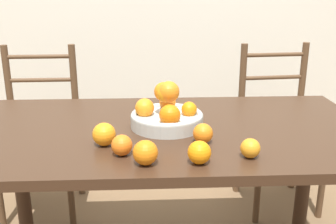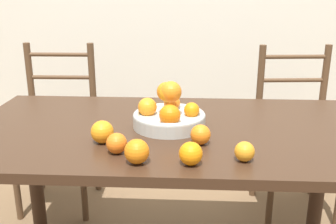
{
  "view_description": "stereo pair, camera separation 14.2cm",
  "coord_description": "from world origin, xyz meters",
  "px_view_note": "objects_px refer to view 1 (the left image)",
  "views": [
    {
      "loc": [
        -0.07,
        -1.43,
        1.27
      ],
      "look_at": [
        -0.01,
        -0.08,
        0.84
      ],
      "focal_mm": 42.0,
      "sensor_mm": 36.0,
      "label": 1
    },
    {
      "loc": [
        0.07,
        -1.43,
        1.27
      ],
      "look_at": [
        -0.01,
        -0.08,
        0.84
      ],
      "focal_mm": 42.0,
      "sensor_mm": 36.0,
      "label": 2
    }
  ],
  "objects_px": {
    "orange_loose_0": "(250,148)",
    "orange_loose_4": "(145,153)",
    "orange_loose_2": "(203,133)",
    "fruit_bowl": "(167,113)",
    "orange_loose_3": "(104,134)",
    "chair_right": "(278,129)",
    "orange_loose_1": "(122,145)",
    "chair_left": "(40,133)",
    "orange_loose_5": "(199,152)"
  },
  "relations": [
    {
      "from": "orange_loose_2",
      "to": "orange_loose_4",
      "type": "distance_m",
      "value": 0.26
    },
    {
      "from": "orange_loose_1",
      "to": "orange_loose_3",
      "type": "xyz_separation_m",
      "value": [
        -0.07,
        0.09,
        0.01
      ]
    },
    {
      "from": "orange_loose_1",
      "to": "orange_loose_3",
      "type": "relative_size",
      "value": 0.86
    },
    {
      "from": "chair_left",
      "to": "orange_loose_5",
      "type": "bearing_deg",
      "value": -54.43
    },
    {
      "from": "orange_loose_1",
      "to": "orange_loose_2",
      "type": "xyz_separation_m",
      "value": [
        0.27,
        0.09,
        0.0
      ]
    },
    {
      "from": "orange_loose_2",
      "to": "orange_loose_4",
      "type": "height_order",
      "value": "orange_loose_4"
    },
    {
      "from": "orange_loose_0",
      "to": "orange_loose_4",
      "type": "height_order",
      "value": "orange_loose_4"
    },
    {
      "from": "orange_loose_0",
      "to": "orange_loose_5",
      "type": "height_order",
      "value": "orange_loose_5"
    },
    {
      "from": "chair_left",
      "to": "fruit_bowl",
      "type": "bearing_deg",
      "value": -46.63
    },
    {
      "from": "orange_loose_2",
      "to": "orange_loose_0",
      "type": "bearing_deg",
      "value": -44.33
    },
    {
      "from": "orange_loose_1",
      "to": "orange_loose_5",
      "type": "distance_m",
      "value": 0.25
    },
    {
      "from": "orange_loose_0",
      "to": "chair_right",
      "type": "height_order",
      "value": "chair_right"
    },
    {
      "from": "orange_loose_4",
      "to": "orange_loose_5",
      "type": "relative_size",
      "value": 1.07
    },
    {
      "from": "orange_loose_5",
      "to": "chair_right",
      "type": "height_order",
      "value": "chair_right"
    },
    {
      "from": "orange_loose_1",
      "to": "chair_right",
      "type": "bearing_deg",
      "value": 48.79
    },
    {
      "from": "fruit_bowl",
      "to": "orange_loose_4",
      "type": "xyz_separation_m",
      "value": [
        -0.08,
        -0.34,
        -0.02
      ]
    },
    {
      "from": "orange_loose_0",
      "to": "orange_loose_4",
      "type": "xyz_separation_m",
      "value": [
        -0.33,
        -0.04,
        0.01
      ]
    },
    {
      "from": "orange_loose_1",
      "to": "orange_loose_4",
      "type": "height_order",
      "value": "orange_loose_4"
    },
    {
      "from": "orange_loose_1",
      "to": "orange_loose_4",
      "type": "distance_m",
      "value": 0.11
    },
    {
      "from": "orange_loose_0",
      "to": "orange_loose_3",
      "type": "bearing_deg",
      "value": 165.23
    },
    {
      "from": "fruit_bowl",
      "to": "orange_loose_0",
      "type": "xyz_separation_m",
      "value": [
        0.25,
        -0.3,
        -0.02
      ]
    },
    {
      "from": "orange_loose_4",
      "to": "chair_right",
      "type": "distance_m",
      "value": 1.34
    },
    {
      "from": "orange_loose_3",
      "to": "orange_loose_5",
      "type": "distance_m",
      "value": 0.35
    },
    {
      "from": "orange_loose_1",
      "to": "chair_right",
      "type": "height_order",
      "value": "chair_right"
    },
    {
      "from": "fruit_bowl",
      "to": "chair_right",
      "type": "distance_m",
      "value": 1.05
    },
    {
      "from": "orange_loose_1",
      "to": "orange_loose_4",
      "type": "relative_size",
      "value": 0.88
    },
    {
      "from": "orange_loose_0",
      "to": "orange_loose_4",
      "type": "relative_size",
      "value": 0.81
    },
    {
      "from": "orange_loose_4",
      "to": "orange_loose_3",
      "type": "bearing_deg",
      "value": 131.5
    },
    {
      "from": "orange_loose_2",
      "to": "orange_loose_4",
      "type": "xyz_separation_m",
      "value": [
        -0.2,
        -0.17,
        0.0
      ]
    },
    {
      "from": "orange_loose_1",
      "to": "orange_loose_5",
      "type": "bearing_deg",
      "value": -17.17
    },
    {
      "from": "orange_loose_5",
      "to": "chair_left",
      "type": "height_order",
      "value": "chair_left"
    },
    {
      "from": "chair_left",
      "to": "orange_loose_1",
      "type": "bearing_deg",
      "value": -62.11
    },
    {
      "from": "chair_right",
      "to": "orange_loose_0",
      "type": "bearing_deg",
      "value": -118.75
    },
    {
      "from": "orange_loose_0",
      "to": "orange_loose_1",
      "type": "height_order",
      "value": "orange_loose_1"
    },
    {
      "from": "chair_right",
      "to": "orange_loose_5",
      "type": "bearing_deg",
      "value": -125.32
    },
    {
      "from": "orange_loose_5",
      "to": "chair_right",
      "type": "bearing_deg",
      "value": 59.76
    },
    {
      "from": "fruit_bowl",
      "to": "orange_loose_1",
      "type": "distance_m",
      "value": 0.31
    },
    {
      "from": "orange_loose_0",
      "to": "chair_left",
      "type": "distance_m",
      "value": 1.42
    },
    {
      "from": "orange_loose_3",
      "to": "chair_left",
      "type": "distance_m",
      "value": 1.05
    },
    {
      "from": "chair_left",
      "to": "orange_loose_4",
      "type": "bearing_deg",
      "value": -60.66
    },
    {
      "from": "orange_loose_4",
      "to": "chair_left",
      "type": "xyz_separation_m",
      "value": [
        -0.62,
        1.04,
        -0.32
      ]
    },
    {
      "from": "orange_loose_4",
      "to": "orange_loose_5",
      "type": "distance_m",
      "value": 0.16
    },
    {
      "from": "orange_loose_2",
      "to": "chair_left",
      "type": "distance_m",
      "value": 1.24
    },
    {
      "from": "orange_loose_1",
      "to": "orange_loose_2",
      "type": "bearing_deg",
      "value": 18.59
    },
    {
      "from": "fruit_bowl",
      "to": "orange_loose_4",
      "type": "relative_size",
      "value": 3.61
    },
    {
      "from": "orange_loose_3",
      "to": "orange_loose_5",
      "type": "height_order",
      "value": "orange_loose_3"
    },
    {
      "from": "orange_loose_4",
      "to": "chair_right",
      "type": "relative_size",
      "value": 0.08
    },
    {
      "from": "orange_loose_0",
      "to": "orange_loose_4",
      "type": "bearing_deg",
      "value": -173.97
    },
    {
      "from": "orange_loose_4",
      "to": "chair_left",
      "type": "distance_m",
      "value": 1.25
    },
    {
      "from": "orange_loose_2",
      "to": "orange_loose_3",
      "type": "relative_size",
      "value": 0.88
    }
  ]
}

